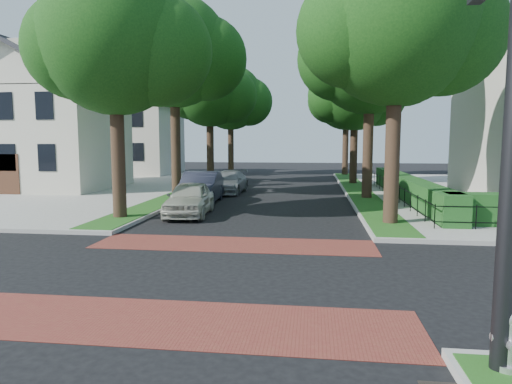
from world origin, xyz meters
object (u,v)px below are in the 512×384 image
(parked_car_front, at_px, (190,199))
(fire_hydrant, at_px, (509,340))
(traffic_signal, at_px, (496,35))
(parked_car_middle, at_px, (201,188))
(parked_car_rear, at_px, (228,182))

(parked_car_front, distance_m, fire_hydrant, 15.56)
(traffic_signal, relative_size, fire_hydrant, 8.77)
(parked_car_middle, bearing_deg, fire_hydrant, -67.34)
(parked_car_front, distance_m, parked_car_middle, 3.86)
(parked_car_middle, height_order, fire_hydrant, parked_car_middle)
(parked_car_front, bearing_deg, traffic_signal, -63.46)
(traffic_signal, xyz_separation_m, parked_car_middle, (-8.28, 16.89, -3.86))
(parked_car_front, bearing_deg, fire_hydrant, -62.84)
(traffic_signal, bearing_deg, parked_car_rear, 109.45)
(fire_hydrant, bearing_deg, parked_car_front, 135.34)
(parked_car_middle, distance_m, parked_car_rear, 5.11)
(parked_car_front, relative_size, parked_car_rear, 0.92)
(parked_car_rear, relative_size, fire_hydrant, 5.34)
(traffic_signal, distance_m, parked_car_front, 15.73)
(parked_car_middle, bearing_deg, parked_car_front, -87.50)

